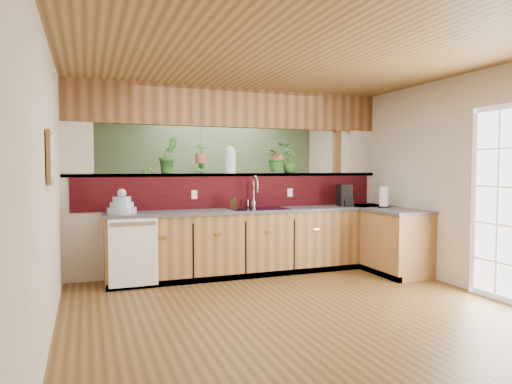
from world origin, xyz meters
name	(u,v)px	position (x,y,z in m)	size (l,w,h in m)	color
ground	(269,292)	(0.00, 0.00, 0.00)	(4.60, 7.00, 0.01)	brown
ceiling	(269,69)	(0.00, 0.00, 2.60)	(4.60, 7.00, 0.01)	brown
wall_back	(199,177)	(0.00, 3.50, 1.30)	(4.60, 0.02, 2.60)	beige
wall_left	(54,185)	(-2.30, 0.00, 1.30)	(0.02, 7.00, 2.60)	beige
wall_right	(427,180)	(2.30, 0.00, 1.30)	(0.02, 7.00, 2.60)	beige
pass_through_partition	(236,187)	(0.03, 1.35, 1.19)	(4.60, 0.21, 2.60)	beige
pass_through_ledge	(234,175)	(0.00, 1.35, 1.37)	(4.60, 0.21, 0.04)	brown
header_beam	(233,108)	(0.00, 1.35, 2.33)	(4.60, 0.15, 0.55)	brown
sage_backwall	(199,177)	(0.00, 3.48, 1.30)	(4.55, 0.02, 2.55)	#546C4A
countertop	(300,240)	(0.84, 0.87, 0.45)	(4.14, 1.52, 0.90)	brown
dishwasher	(133,252)	(-1.48, 0.66, 0.46)	(0.58, 0.03, 0.82)	white
navy_sink	(259,214)	(0.25, 0.98, 0.82)	(0.82, 0.50, 0.18)	black
french_door	(509,207)	(2.27, -1.30, 1.05)	(0.06, 1.02, 2.16)	white
framed_print	(50,158)	(-2.27, -0.80, 1.55)	(0.04, 0.35, 0.45)	brown
faucet	(254,191)	(0.24, 1.13, 1.15)	(0.20, 0.20, 0.46)	#B7B7B2
dish_stack	(122,206)	(-1.59, 0.93, 1.00)	(0.36, 0.36, 0.31)	#94A7BF
soap_dispenser	(234,201)	(-0.09, 1.07, 1.01)	(0.09, 0.10, 0.21)	#3C2615
coffee_maker	(345,196)	(1.61, 0.96, 1.05)	(0.17, 0.29, 0.32)	black
paper_towel	(384,197)	(1.99, 0.52, 1.05)	(0.15, 0.15, 0.32)	black
glass_jar	(230,160)	(-0.05, 1.35, 1.58)	(0.17, 0.17, 0.39)	silver
ledge_plant_left	(169,155)	(-0.93, 1.35, 1.64)	(0.27, 0.22, 0.50)	#2B6523
ledge_plant_right	(290,161)	(0.89, 1.35, 1.58)	(0.21, 0.21, 0.38)	#2B6523
hanging_plant_a	(201,148)	(-0.48, 1.35, 1.75)	(0.21, 0.17, 0.52)	brown
hanging_plant_b	(277,145)	(0.68, 1.35, 1.80)	(0.38, 0.33, 0.55)	brown
shelving_console	(178,222)	(-0.46, 3.25, 0.50)	(1.60, 0.43, 1.07)	black
shelf_plant_a	(149,179)	(-0.96, 3.25, 1.27)	(0.24, 0.16, 0.46)	#2B6523
shelf_plant_b	(201,178)	(-0.02, 3.25, 1.29)	(0.29, 0.29, 0.52)	#2B6523
floor_plant	(264,230)	(0.89, 2.42, 0.38)	(0.69, 0.60, 0.76)	#2B6523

